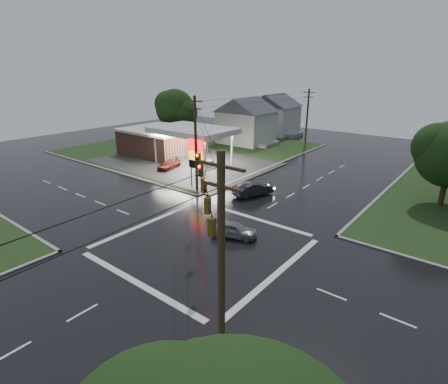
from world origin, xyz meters
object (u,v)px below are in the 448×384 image
Objects in this scene: gas_station at (166,140)px; car_crossing at (234,229)px; utility_pole_se at (221,274)px; utility_pole_nw at (196,143)px; car_north at (253,189)px; car_pump at (169,165)px; house_near at (246,120)px; tree_nw_behind at (176,109)px; utility_pole_n at (307,119)px; pylon_sign at (196,155)px; house_far at (274,114)px.

gas_station reaches higher than car_crossing.
utility_pole_se is 15.60m from car_crossing.
utility_pole_nw is 1.00× the size of utility_pole_se.
utility_pole_se is 2.33× the size of car_north.
car_pump is (-15.73, 1.71, -0.15)m from car_north.
car_north is at bearing -17.66° from car_pump.
house_near reaches higher than gas_station.
car_pump is at bearing -47.33° from tree_nw_behind.
car_crossing is at bearing -38.00° from tree_nw_behind.
house_near is at bearing 14.46° from car_crossing.
car_north reaches higher than car_crossing.
tree_nw_behind is (-43.34, 39.49, 0.46)m from utility_pole_se.
car_crossing is (-8.36, 12.16, -5.04)m from utility_pole_se.
utility_pole_se is at bearing 141.88° from car_north.
utility_pole_n reaches higher than car_crossing.
car_crossing is at bearing -40.72° from car_pump.
car_crossing is (26.81, -17.03, -1.87)m from gas_station.
pylon_sign is (15.18, -9.20, 1.46)m from gas_station.
house_far is (-31.45, 57.50, -1.32)m from utility_pole_se.
pylon_sign reaches higher than car_north.
utility_pole_se is at bearing -39.70° from gas_station.
pylon_sign is 39.21m from house_far.
car_crossing is (23.09, -45.34, -3.72)m from house_far.
utility_pole_n is (1.00, 27.50, 1.46)m from pylon_sign.
gas_station is 19.38m from utility_pole_nw.
utility_pole_se reaches higher than pylon_sign.
tree_nw_behind is 44.73m from car_crossing.
car_crossing is at bearing -56.47° from house_near.
car_north is at bearing -53.44° from house_near.
utility_pole_nw is 1.00× the size of house_near.
house_near reaches higher than pylon_sign.
tree_nw_behind is at bearing -155.02° from house_near.
house_near is at bearing 123.79° from utility_pole_se.
car_north is (17.58, -23.71, -3.63)m from house_near.
house_far reaches higher than gas_station.
car_crossing is at bearing 124.51° from utility_pole_se.
house_far is 1.10× the size of tree_nw_behind.
house_near is 12.04m from house_far.
house_near is at bearing 112.28° from pylon_sign.
pylon_sign is at bearing 36.98° from car_crossing.
pylon_sign is at bearing 135.00° from utility_pole_nw.
gas_station is at bearing 147.77° from utility_pole_nw.
utility_pole_n is 0.95× the size of house_far.
tree_nw_behind is 2.12× the size of car_north.
house_near is at bearing 24.98° from tree_nw_behind.
car_crossing is (34.98, -27.33, -5.50)m from tree_nw_behind.
car_crossing is at bearing -63.01° from house_far.
gas_station is 4.37× the size of pylon_sign.
tree_nw_behind is (-12.89, -6.01, 1.77)m from house_near.
utility_pole_se reaches higher than car_crossing.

